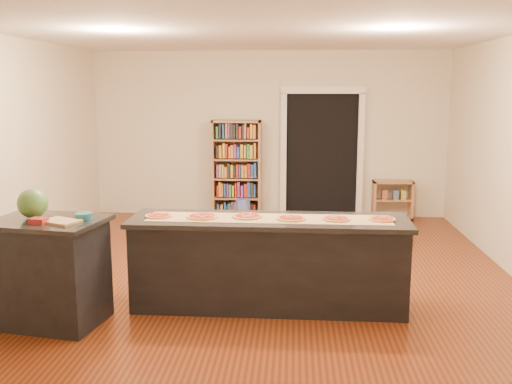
# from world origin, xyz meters

# --- Properties ---
(room) EXTENTS (6.00, 7.00, 2.80)m
(room) POSITION_xyz_m (0.00, 0.00, 1.40)
(room) COLOR beige
(room) RESTS_ON ground
(doorway) EXTENTS (1.40, 0.09, 2.21)m
(doorway) POSITION_xyz_m (0.90, 3.46, 1.20)
(doorway) COLOR black
(doorway) RESTS_ON room
(kitchen_island) EXTENTS (2.76, 0.75, 0.91)m
(kitchen_island) POSITION_xyz_m (0.19, -0.75, 0.46)
(kitchen_island) COLOR black
(kitchen_island) RESTS_ON ground
(side_counter) EXTENTS (1.01, 0.74, 0.99)m
(side_counter) POSITION_xyz_m (-1.82, -1.30, 0.50)
(side_counter) COLOR black
(side_counter) RESTS_ON ground
(bookshelf) EXTENTS (0.83, 0.29, 1.65)m
(bookshelf) POSITION_xyz_m (-0.54, 3.30, 0.83)
(bookshelf) COLOR tan
(bookshelf) RESTS_ON ground
(low_shelf) EXTENTS (0.66, 0.28, 0.66)m
(low_shelf) POSITION_xyz_m (2.09, 3.31, 0.33)
(low_shelf) COLOR tan
(low_shelf) RESTS_ON ground
(waste_bin) EXTENTS (0.25, 0.25, 0.36)m
(waste_bin) POSITION_xyz_m (-0.41, 3.05, 0.18)
(waste_bin) COLOR #586CC5
(waste_bin) RESTS_ON ground
(kraft_paper) EXTENTS (2.40, 0.45, 0.00)m
(kraft_paper) POSITION_xyz_m (0.19, -0.76, 0.91)
(kraft_paper) COLOR tan
(kraft_paper) RESTS_ON kitchen_island
(watermelon) EXTENTS (0.27, 0.27, 0.27)m
(watermelon) POSITION_xyz_m (-1.96, -1.25, 1.13)
(watermelon) COLOR #144214
(watermelon) RESTS_ON side_counter
(cutting_board) EXTENTS (0.38, 0.33, 0.02)m
(cutting_board) POSITION_xyz_m (-1.63, -1.41, 1.01)
(cutting_board) COLOR tan
(cutting_board) RESTS_ON side_counter
(package_red) EXTENTS (0.16, 0.13, 0.05)m
(package_red) POSITION_xyz_m (-1.81, -1.47, 1.02)
(package_red) COLOR maroon
(package_red) RESTS_ON side_counter
(package_teal) EXTENTS (0.16, 0.16, 0.06)m
(package_teal) POSITION_xyz_m (-1.48, -1.27, 1.02)
(package_teal) COLOR #195966
(package_teal) RESTS_ON side_counter
(pizza_a) EXTENTS (0.29, 0.29, 0.02)m
(pizza_a) POSITION_xyz_m (-0.91, -0.76, 0.92)
(pizza_a) COLOR #BC8348
(pizza_a) RESTS_ON kitchen_island
(pizza_b) EXTENTS (0.31, 0.31, 0.02)m
(pizza_b) POSITION_xyz_m (-0.47, -0.77, 0.92)
(pizza_b) COLOR #BC8348
(pizza_b) RESTS_ON kitchen_island
(pizza_c) EXTENTS (0.30, 0.30, 0.02)m
(pizza_c) POSITION_xyz_m (-0.03, -0.73, 0.92)
(pizza_c) COLOR #BC8348
(pizza_c) RESTS_ON kitchen_island
(pizza_d) EXTENTS (0.27, 0.27, 0.02)m
(pizza_d) POSITION_xyz_m (0.41, -0.79, 0.92)
(pizza_d) COLOR #BC8348
(pizza_d) RESTS_ON kitchen_island
(pizza_e) EXTENTS (0.29, 0.29, 0.02)m
(pizza_e) POSITION_xyz_m (0.85, -0.78, 0.92)
(pizza_e) COLOR #BC8348
(pizza_e) RESTS_ON kitchen_island
(pizza_f) EXTENTS (0.27, 0.27, 0.02)m
(pizza_f) POSITION_xyz_m (1.29, -0.76, 0.92)
(pizza_f) COLOR #BC8348
(pizza_f) RESTS_ON kitchen_island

